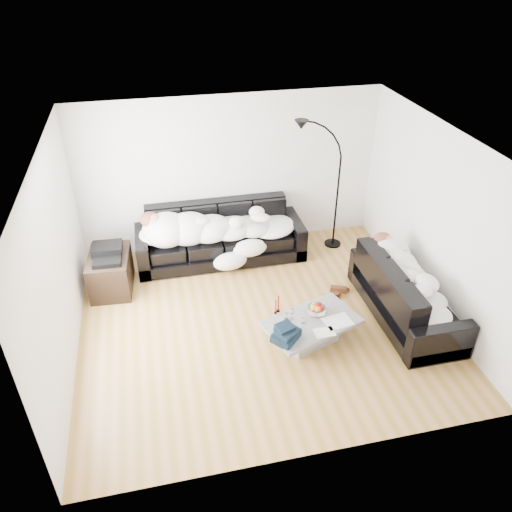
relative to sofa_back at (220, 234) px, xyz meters
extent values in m
plane|color=olive|center=(0.28, -1.75, -0.45)|extent=(5.00, 5.00, 0.00)
cube|color=silver|center=(0.28, 0.50, 0.85)|extent=(5.00, 0.02, 2.60)
cube|color=silver|center=(-2.22, -1.75, 0.85)|extent=(0.02, 4.50, 2.60)
cube|color=silver|center=(2.78, -1.75, 0.85)|extent=(0.02, 4.50, 2.60)
plane|color=white|center=(0.28, -1.75, 2.15)|extent=(5.00, 5.00, 0.00)
cube|color=black|center=(0.00, 0.00, 0.00)|extent=(2.75, 0.95, 0.90)
cube|color=black|center=(2.31, -2.07, -0.03)|extent=(0.89, 2.08, 0.84)
ellipsoid|color=#0B4F3D|center=(2.25, -1.43, 0.27)|extent=(0.42, 0.38, 0.20)
cube|color=#939699|center=(0.84, -2.32, -0.27)|extent=(1.39, 1.08, 0.36)
cylinder|color=white|center=(0.95, -2.17, -0.02)|extent=(0.26, 0.26, 0.15)
cylinder|color=white|center=(0.58, -2.24, 0.00)|extent=(0.08, 0.08, 0.18)
cylinder|color=white|center=(0.47, -2.32, 0.00)|extent=(0.09, 0.09, 0.19)
cylinder|color=white|center=(0.71, -2.34, -0.02)|extent=(0.08, 0.08, 0.15)
cylinder|color=maroon|center=(0.41, -2.07, 0.02)|extent=(0.04, 0.04, 0.22)
cylinder|color=maroon|center=(0.45, -2.04, 0.04)|extent=(0.06, 0.06, 0.26)
cube|color=silver|center=(1.16, -2.41, -0.08)|extent=(0.40, 0.33, 0.01)
cube|color=silver|center=(0.92, -2.57, -0.09)|extent=(0.26, 0.19, 0.01)
cube|color=black|center=(-1.78, -0.50, -0.15)|extent=(0.66, 0.91, 0.59)
cube|color=black|center=(-1.78, -0.50, 0.21)|extent=(0.45, 0.36, 0.13)
camera|label=1|loc=(-0.98, -7.07, 4.19)|focal=35.00mm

